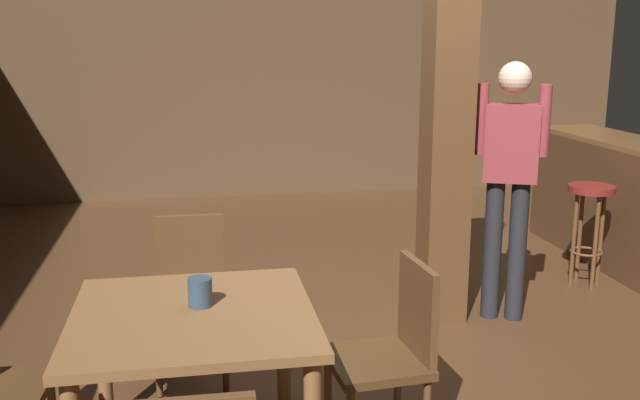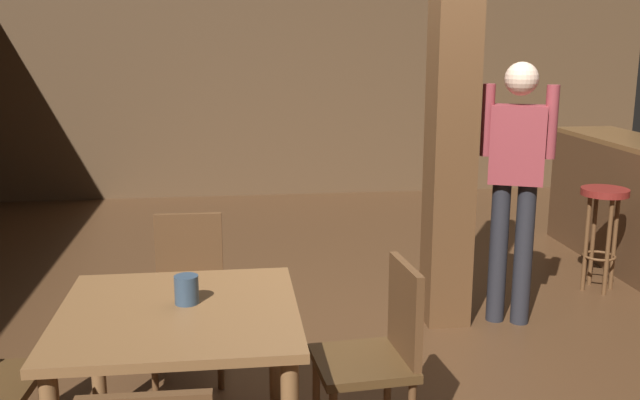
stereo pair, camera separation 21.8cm
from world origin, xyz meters
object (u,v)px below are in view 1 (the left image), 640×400
object	(u,v)px
chair_north	(191,289)
bar_stool_near	(590,211)
napkin_cup	(200,292)
bar_counter	(614,202)
chair_east	(393,348)
dining_table	(194,337)
standing_person	(509,173)

from	to	relation	value
chair_north	bar_stool_near	size ratio (longest dim) A/B	1.14
napkin_cup	bar_counter	size ratio (longest dim) A/B	0.06
chair_east	napkin_cup	world-z (taller)	chair_east
napkin_cup	chair_north	bearing A→B (deg)	93.24
napkin_cup	bar_stool_near	size ratio (longest dim) A/B	0.16
chair_east	bar_counter	bearing A→B (deg)	42.59
dining_table	chair_east	size ratio (longest dim) A/B	1.14
napkin_cup	dining_table	bearing A→B (deg)	-116.41
chair_east	napkin_cup	bearing A→B (deg)	174.67
dining_table	bar_counter	world-z (taller)	bar_counter
chair_east	chair_north	bearing A→B (deg)	133.45
chair_north	bar_stool_near	world-z (taller)	chair_north
dining_table	chair_north	world-z (taller)	chair_north
chair_north	napkin_cup	distance (m)	0.91
chair_east	dining_table	bearing A→B (deg)	179.30
napkin_cup	standing_person	distance (m)	2.43
bar_stool_near	chair_east	bearing A→B (deg)	-137.35
chair_north	bar_counter	xyz separation A→B (m)	(3.46, 1.43, 0.03)
chair_east	standing_person	world-z (taller)	standing_person
bar_counter	bar_stool_near	world-z (taller)	bar_counter
dining_table	napkin_cup	world-z (taller)	napkin_cup
chair_north	bar_counter	size ratio (longest dim) A/B	0.41
napkin_cup	standing_person	bearing A→B (deg)	33.52
dining_table	standing_person	xyz separation A→B (m)	(2.05, 1.41, 0.38)
chair_east	napkin_cup	distance (m)	0.89
dining_table	standing_person	world-z (taller)	standing_person
bar_counter	dining_table	bearing A→B (deg)	-145.67
chair_north	dining_table	bearing A→B (deg)	-89.07
chair_east	bar_stool_near	distance (m)	2.84
chair_north	napkin_cup	world-z (taller)	chair_north
napkin_cup	bar_stool_near	distance (m)	3.47
chair_east	standing_person	size ratio (longest dim) A/B	0.52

